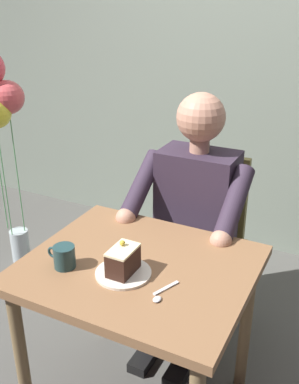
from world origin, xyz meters
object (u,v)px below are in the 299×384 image
chair (202,234)px  dessert_spoon (161,294)px  dining_table (139,287)px  cake_slice (123,260)px  seated_person (190,221)px  coffee_cup (64,256)px

chair → dessert_spoon: chair is taller
dining_table → cake_slice: bearing=79.1°
dining_table → cake_slice: (0.02, 0.08, 0.16)m
dining_table → seated_person: bearing=-90.0°
dining_table → dessert_spoon: size_ratio=5.88×
cake_slice → coffee_cup: (0.22, 0.05, -0.01)m
coffee_cup → dessert_spoon: (-0.39, -0.01, -0.04)m
cake_slice → dessert_spoon: cake_slice is taller
seated_person → cake_slice: size_ratio=9.88×
dining_table → dessert_spoon: dessert_spoon is taller
dining_table → coffee_cup: coffee_cup is taller
seated_person → cake_slice: bearing=88.5°
chair → coffee_cup: bearing=74.3°
dining_table → chair: chair is taller
dining_table → chair: size_ratio=0.93×
dining_table → chair: 0.70m
seated_person → cake_slice: 0.61m
chair → seated_person: seated_person is taller
dining_table → coffee_cup: (0.23, 0.14, 0.15)m
chair → seated_person: size_ratio=0.72×
chair → cake_slice: bearing=88.8°
chair → seated_person: (-0.00, 0.17, 0.16)m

